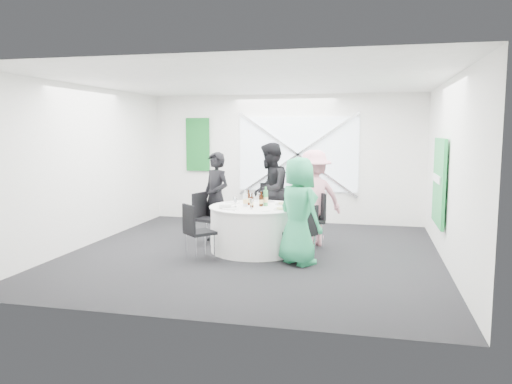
% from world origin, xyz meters
% --- Properties ---
extents(floor, '(6.00, 6.00, 0.00)m').
position_xyz_m(floor, '(0.00, 0.00, 0.00)').
color(floor, black).
rests_on(floor, ground).
extents(ceiling, '(6.00, 6.00, 0.00)m').
position_xyz_m(ceiling, '(0.00, 0.00, 2.80)').
color(ceiling, silver).
rests_on(ceiling, wall_back).
extents(wall_back, '(6.00, 0.00, 6.00)m').
position_xyz_m(wall_back, '(0.00, 3.00, 1.40)').
color(wall_back, white).
rests_on(wall_back, floor).
extents(wall_front, '(6.00, 0.00, 6.00)m').
position_xyz_m(wall_front, '(0.00, -3.00, 1.40)').
color(wall_front, white).
rests_on(wall_front, floor).
extents(wall_left, '(0.00, 6.00, 6.00)m').
position_xyz_m(wall_left, '(-3.00, 0.00, 1.40)').
color(wall_left, white).
rests_on(wall_left, floor).
extents(wall_right, '(0.00, 6.00, 6.00)m').
position_xyz_m(wall_right, '(3.00, 0.00, 1.40)').
color(wall_right, white).
rests_on(wall_right, floor).
extents(window_panel, '(2.60, 0.03, 1.60)m').
position_xyz_m(window_panel, '(0.30, 2.96, 1.50)').
color(window_panel, white).
rests_on(window_panel, wall_back).
extents(window_brace_a, '(2.63, 0.05, 1.84)m').
position_xyz_m(window_brace_a, '(0.30, 2.92, 1.50)').
color(window_brace_a, silver).
rests_on(window_brace_a, window_panel).
extents(window_brace_b, '(2.63, 0.05, 1.84)m').
position_xyz_m(window_brace_b, '(0.30, 2.92, 1.50)').
color(window_brace_b, silver).
rests_on(window_brace_b, window_panel).
extents(green_banner, '(0.55, 0.04, 1.20)m').
position_xyz_m(green_banner, '(-2.00, 2.95, 1.70)').
color(green_banner, '#146424').
rests_on(green_banner, wall_back).
extents(green_sign, '(0.05, 1.20, 1.40)m').
position_xyz_m(green_sign, '(2.94, 0.60, 1.20)').
color(green_sign, green).
rests_on(green_sign, wall_right).
extents(banquet_table, '(1.56, 1.56, 0.76)m').
position_xyz_m(banquet_table, '(0.00, 0.20, 0.38)').
color(banquet_table, silver).
rests_on(banquet_table, floor).
extents(chair_back, '(0.47, 0.48, 1.02)m').
position_xyz_m(chair_back, '(0.01, 1.36, 0.60)').
color(chair_back, black).
rests_on(chair_back, floor).
extents(chair_back_left, '(0.53, 0.52, 0.91)m').
position_xyz_m(chair_back_left, '(-1.03, 0.55, 0.53)').
color(chair_back_left, black).
rests_on(chair_back_left, floor).
extents(chair_back_right, '(0.59, 0.58, 0.96)m').
position_xyz_m(chair_back_right, '(0.92, 0.68, 0.56)').
color(chair_back_right, black).
rests_on(chair_back_right, floor).
extents(chair_front_right, '(0.55, 0.54, 0.88)m').
position_xyz_m(chair_front_right, '(0.89, -0.32, 0.51)').
color(chair_front_right, black).
rests_on(chair_front_right, floor).
extents(chair_front_left, '(0.57, 0.57, 0.89)m').
position_xyz_m(chair_front_left, '(-0.78, -0.63, 0.52)').
color(chair_front_left, black).
rests_on(chair_front_left, floor).
extents(person_man_back_left, '(0.71, 0.64, 1.64)m').
position_xyz_m(person_man_back_left, '(-0.87, 0.72, 0.82)').
color(person_man_back_left, black).
rests_on(person_man_back_left, floor).
extents(person_man_back, '(0.49, 0.88, 1.80)m').
position_xyz_m(person_man_back, '(0.01, 1.32, 0.90)').
color(person_man_back, black).
rests_on(person_man_back, floor).
extents(person_woman_pink, '(1.19, 1.02, 1.69)m').
position_xyz_m(person_woman_pink, '(0.90, 0.79, 0.84)').
color(person_woman_pink, pink).
rests_on(person_woman_pink, floor).
extents(person_woman_green, '(0.95, 0.91, 1.63)m').
position_xyz_m(person_woman_green, '(0.82, -0.47, 0.82)').
color(person_woman_green, '#2BA067').
rests_on(person_woman_green, floor).
extents(plate_back, '(0.25, 0.25, 0.01)m').
position_xyz_m(plate_back, '(0.08, 0.71, 0.77)').
color(plate_back, white).
rests_on(plate_back, banquet_table).
extents(plate_back_left, '(0.26, 0.26, 0.01)m').
position_xyz_m(plate_back_left, '(-0.47, 0.40, 0.77)').
color(plate_back_left, white).
rests_on(plate_back_left, banquet_table).
extents(plate_back_right, '(0.29, 0.29, 0.04)m').
position_xyz_m(plate_back_right, '(0.43, 0.45, 0.78)').
color(plate_back_right, white).
rests_on(plate_back_right, banquet_table).
extents(plate_front_right, '(0.27, 0.27, 0.04)m').
position_xyz_m(plate_front_right, '(0.49, -0.10, 0.78)').
color(plate_front_right, white).
rests_on(plate_front_right, banquet_table).
extents(plate_front_left, '(0.26, 0.26, 0.01)m').
position_xyz_m(plate_front_left, '(-0.34, -0.19, 0.77)').
color(plate_front_left, white).
rests_on(plate_front_left, banquet_table).
extents(napkin, '(0.22, 0.17, 0.05)m').
position_xyz_m(napkin, '(-0.44, -0.13, 0.80)').
color(napkin, silver).
rests_on(napkin, plate_front_left).
extents(beer_bottle_a, '(0.06, 0.06, 0.27)m').
position_xyz_m(beer_bottle_a, '(-0.16, 0.30, 0.86)').
color(beer_bottle_a, '#3B180A').
rests_on(beer_bottle_a, banquet_table).
extents(beer_bottle_b, '(0.06, 0.06, 0.25)m').
position_xyz_m(beer_bottle_b, '(0.08, 0.26, 0.85)').
color(beer_bottle_b, '#3B180A').
rests_on(beer_bottle_b, banquet_table).
extents(beer_bottle_c, '(0.06, 0.06, 0.26)m').
position_xyz_m(beer_bottle_c, '(0.08, 0.21, 0.86)').
color(beer_bottle_c, '#3B180A').
rests_on(beer_bottle_c, banquet_table).
extents(beer_bottle_d, '(0.06, 0.06, 0.24)m').
position_xyz_m(beer_bottle_d, '(-0.04, 0.05, 0.85)').
color(beer_bottle_d, '#3B180A').
rests_on(beer_bottle_d, banquet_table).
extents(green_water_bottle, '(0.08, 0.08, 0.33)m').
position_xyz_m(green_water_bottle, '(0.15, 0.27, 0.89)').
color(green_water_bottle, green).
rests_on(green_water_bottle, banquet_table).
extents(clear_water_bottle, '(0.08, 0.08, 0.27)m').
position_xyz_m(clear_water_bottle, '(-0.17, 0.16, 0.86)').
color(clear_water_bottle, silver).
rests_on(clear_water_bottle, banquet_table).
extents(wine_glass_a, '(0.07, 0.07, 0.17)m').
position_xyz_m(wine_glass_a, '(-0.28, -0.09, 0.88)').
color(wine_glass_a, white).
rests_on(wine_glass_a, banquet_table).
extents(wine_glass_b, '(0.07, 0.07, 0.17)m').
position_xyz_m(wine_glass_b, '(-0.01, 0.56, 0.88)').
color(wine_glass_b, white).
rests_on(wine_glass_b, banquet_table).
extents(wine_glass_c, '(0.07, 0.07, 0.17)m').
position_xyz_m(wine_glass_c, '(-0.32, 0.05, 0.88)').
color(wine_glass_c, white).
rests_on(wine_glass_c, banquet_table).
extents(wine_glass_d, '(0.07, 0.07, 0.17)m').
position_xyz_m(wine_glass_d, '(-0.18, 0.57, 0.88)').
color(wine_glass_d, white).
rests_on(wine_glass_d, banquet_table).
extents(wine_glass_e, '(0.07, 0.07, 0.17)m').
position_xyz_m(wine_glass_e, '(-0.00, -0.13, 0.88)').
color(wine_glass_e, white).
rests_on(wine_glass_e, banquet_table).
extents(fork_a, '(0.12, 0.12, 0.01)m').
position_xyz_m(fork_a, '(0.28, -0.30, 0.76)').
color(fork_a, silver).
rests_on(fork_a, banquet_table).
extents(knife_a, '(0.11, 0.12, 0.01)m').
position_xyz_m(knife_a, '(0.53, -0.03, 0.76)').
color(knife_a, silver).
rests_on(knife_a, banquet_table).
extents(fork_b, '(0.08, 0.14, 0.01)m').
position_xyz_m(fork_b, '(0.57, 0.29, 0.76)').
color(fork_b, silver).
rests_on(fork_b, banquet_table).
extents(knife_b, '(0.10, 0.13, 0.01)m').
position_xyz_m(knife_b, '(0.36, 0.65, 0.76)').
color(knife_b, silver).
rests_on(knife_b, banquet_table).
extents(fork_c, '(0.15, 0.03, 0.01)m').
position_xyz_m(fork_c, '(0.13, 0.76, 0.76)').
color(fork_c, silver).
rests_on(fork_c, banquet_table).
extents(knife_c, '(0.15, 0.02, 0.01)m').
position_xyz_m(knife_c, '(-0.17, 0.75, 0.76)').
color(knife_c, silver).
rests_on(knife_c, banquet_table).
extents(fork_d, '(0.10, 0.13, 0.01)m').
position_xyz_m(fork_d, '(-0.35, 0.66, 0.76)').
color(fork_d, silver).
rests_on(fork_d, banquet_table).
extents(knife_d, '(0.09, 0.14, 0.01)m').
position_xyz_m(knife_d, '(-0.56, 0.34, 0.76)').
color(knife_d, silver).
rests_on(knife_d, banquet_table).
extents(fork_e, '(0.11, 0.12, 0.01)m').
position_xyz_m(fork_e, '(-0.52, -0.04, 0.76)').
color(fork_e, silver).
rests_on(fork_e, banquet_table).
extents(knife_e, '(0.12, 0.12, 0.01)m').
position_xyz_m(knife_e, '(-0.27, -0.31, 0.76)').
color(knife_e, silver).
rests_on(knife_e, banquet_table).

